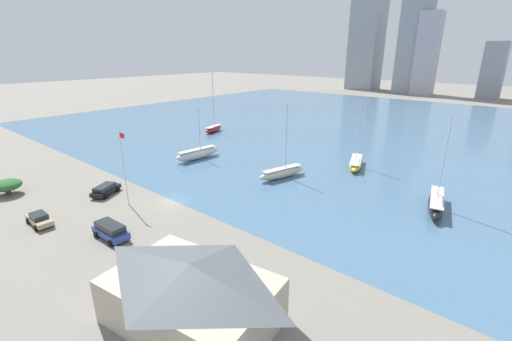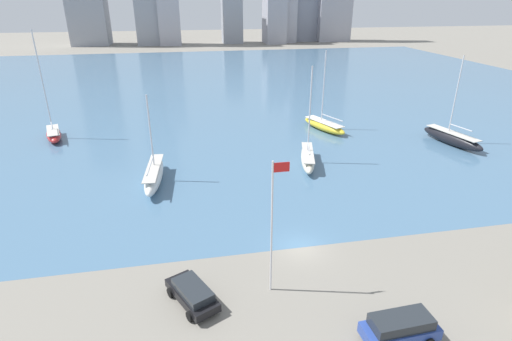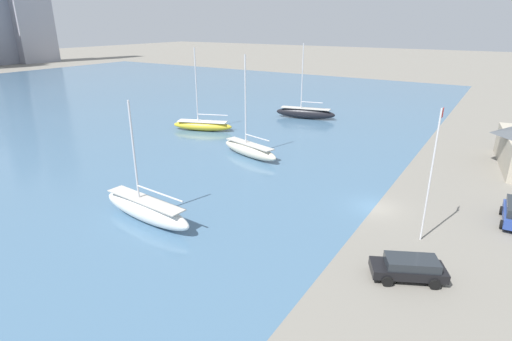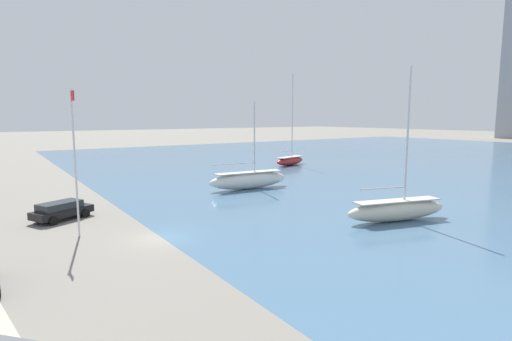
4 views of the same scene
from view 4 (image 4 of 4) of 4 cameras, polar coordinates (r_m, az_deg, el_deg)
ground_plane at (r=30.33m, az=-13.21°, el=-9.40°), size 500.00×500.00×0.00m
flag_pole at (r=31.66m, az=-24.45°, el=1.67°), size 1.24×0.14×10.77m
sailboat_cream at (r=36.11m, az=19.49°, el=-5.24°), size 4.18×9.73×12.92m
sailboat_red at (r=73.59m, az=4.88°, el=1.52°), size 4.12×7.93×16.46m
sailboat_white at (r=49.10m, az=-1.03°, el=-1.34°), size 2.67×10.72×10.65m
parked_wagon_black at (r=38.27m, az=-26.04°, el=-5.07°), size 3.97×5.30×1.59m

